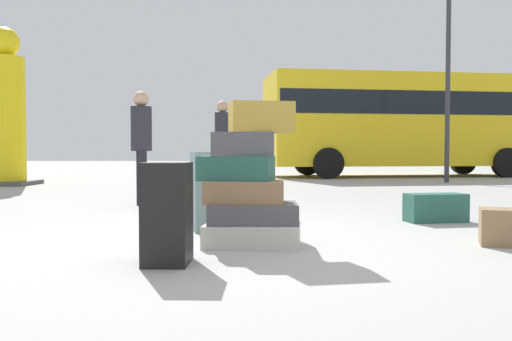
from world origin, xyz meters
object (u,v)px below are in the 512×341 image
at_px(parked_bus, 403,119).
at_px(suitcase_teal_white_trunk, 436,208).
at_px(suitcase_tower, 249,186).
at_px(suitcase_black_behind_tower, 167,213).
at_px(person_tourist_with_camera, 141,138).
at_px(person_bearded_onlooker, 223,138).
at_px(lamp_post, 448,29).
at_px(suitcase_slate_upright_blue, 206,192).
at_px(yellow_dummy_statue, 5,115).

bearing_deg(parked_bus, suitcase_teal_white_trunk, -111.83).
relative_size(suitcase_tower, suitcase_black_behind_tower, 1.69).
bearing_deg(suitcase_teal_white_trunk, person_tourist_with_camera, 144.70).
distance_m(person_bearded_onlooker, lamp_post, 7.15).
height_order(suitcase_teal_white_trunk, parked_bus, parked_bus).
relative_size(suitcase_teal_white_trunk, person_bearded_onlooker, 0.38).
relative_size(person_bearded_onlooker, parked_bus, 0.20).
xyz_separation_m(suitcase_black_behind_tower, lamp_post, (5.29, 9.96, 3.53)).
height_order(suitcase_tower, parked_bus, parked_bus).
bearing_deg(person_tourist_with_camera, lamp_post, 111.82).
height_order(suitcase_slate_upright_blue, lamp_post, lamp_post).
distance_m(person_tourist_with_camera, lamp_post, 9.26).
relative_size(suitcase_tower, suitcase_teal_white_trunk, 1.82).
bearing_deg(suitcase_tower, person_bearded_onlooker, 97.08).
relative_size(suitcase_teal_white_trunk, lamp_post, 0.11).
relative_size(suitcase_tower, person_tourist_with_camera, 0.73).
height_order(person_bearded_onlooker, parked_bus, parked_bus).
bearing_deg(person_tourist_with_camera, parked_bus, 125.55).
height_order(person_tourist_with_camera, yellow_dummy_statue, yellow_dummy_statue).
distance_m(person_tourist_with_camera, parked_bus, 11.29).
height_order(person_bearded_onlooker, lamp_post, lamp_post).
bearing_deg(suitcase_black_behind_tower, suitcase_slate_upright_blue, 86.90).
height_order(suitcase_slate_upright_blue, suitcase_black_behind_tower, suitcase_slate_upright_blue).
bearing_deg(person_tourist_with_camera, suitcase_slate_upright_blue, 5.35).
bearing_deg(person_bearded_onlooker, suitcase_teal_white_trunk, 36.76).
bearing_deg(lamp_post, yellow_dummy_statue, -173.22).
distance_m(suitcase_tower, suitcase_teal_white_trunk, 2.55).
relative_size(suitcase_slate_upright_blue, person_bearded_onlooker, 0.45).
distance_m(suitcase_slate_upright_blue, person_bearded_onlooker, 4.78).
distance_m(suitcase_slate_upright_blue, yellow_dummy_statue, 9.13).
distance_m(suitcase_teal_white_trunk, lamp_post, 8.96).
bearing_deg(suitcase_slate_upright_blue, suitcase_black_behind_tower, -111.87).
bearing_deg(suitcase_black_behind_tower, yellow_dummy_statue, 122.56).
height_order(parked_bus, lamp_post, lamp_post).
xyz_separation_m(suitcase_tower, person_tourist_with_camera, (-1.66, 3.15, 0.49)).
bearing_deg(suitcase_tower, parked_bus, 70.46).
distance_m(suitcase_tower, lamp_post, 10.87).
height_order(suitcase_black_behind_tower, suitcase_teal_white_trunk, suitcase_black_behind_tower).
height_order(suitcase_tower, yellow_dummy_statue, yellow_dummy_statue).
relative_size(suitcase_black_behind_tower, suitcase_teal_white_trunk, 1.07).
relative_size(suitcase_slate_upright_blue, person_tourist_with_camera, 0.47).
height_order(suitcase_slate_upright_blue, parked_bus, parked_bus).
xyz_separation_m(person_tourist_with_camera, parked_bus, (6.13, 9.44, 0.85)).
height_order(suitcase_tower, suitcase_slate_upright_blue, suitcase_tower).
relative_size(person_tourist_with_camera, parked_bus, 0.19).
height_order(suitcase_teal_white_trunk, person_bearded_onlooker, person_bearded_onlooker).
xyz_separation_m(suitcase_tower, suitcase_black_behind_tower, (-0.55, -0.78, -0.14)).
relative_size(person_bearded_onlooker, lamp_post, 0.29).
bearing_deg(suitcase_slate_upright_blue, suitcase_tower, -77.50).
height_order(suitcase_tower, lamp_post, lamp_post).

